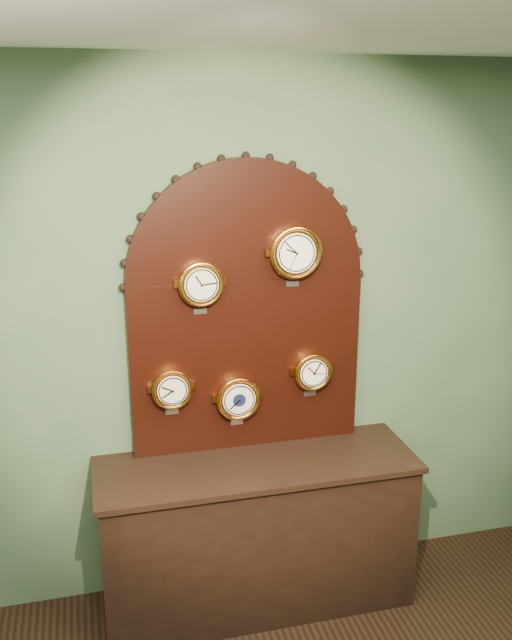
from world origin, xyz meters
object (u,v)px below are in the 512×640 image
object	(u,v)px
barometer	(238,398)
roman_clock	(201,284)
shop_counter	(257,535)
tide_clock	(312,371)
arabic_clock	(295,252)
display_board	(246,300)
hygrometer	(172,389)

from	to	relation	value
barometer	roman_clock	bearing A→B (deg)	179.91
shop_counter	tide_clock	xyz separation A→B (m)	(0.34, 0.15, 0.83)
shop_counter	roman_clock	world-z (taller)	roman_clock
arabic_clock	roman_clock	bearing A→B (deg)	179.88
barometer	tide_clock	size ratio (longest dim) A/B	1.11
arabic_clock	shop_counter	bearing A→B (deg)	-146.55
shop_counter	roman_clock	bearing A→B (deg)	147.62
shop_counter	roman_clock	size ratio (longest dim) A/B	5.82
display_board	roman_clock	bearing A→B (deg)	-164.63
barometer	tide_clock	xyz separation A→B (m)	(0.40, 0.00, 0.11)
barometer	arabic_clock	bearing A→B (deg)	-0.14
arabic_clock	tide_clock	size ratio (longest dim) A/B	1.25
roman_clock	barometer	world-z (taller)	roman_clock
tide_clock	shop_counter	bearing A→B (deg)	-155.42
shop_counter	display_board	distance (m)	1.25
arabic_clock	tide_clock	bearing A→B (deg)	0.89
arabic_clock	tide_clock	world-z (taller)	arabic_clock
shop_counter	arabic_clock	xyz separation A→B (m)	(0.23, 0.15, 1.47)
shop_counter	arabic_clock	bearing A→B (deg)	33.45
display_board	arabic_clock	bearing A→B (deg)	-16.32
shop_counter	barometer	size ratio (longest dim) A/B	5.69
arabic_clock	hygrometer	xyz separation A→B (m)	(-0.63, 0.00, -0.66)
barometer	tide_clock	world-z (taller)	tide_clock
shop_counter	tide_clock	distance (m)	0.91
tide_clock	roman_clock	bearing A→B (deg)	-179.94
display_board	arabic_clock	size ratio (longest dim) A/B	4.84
barometer	shop_counter	bearing A→B (deg)	-67.88
shop_counter	barometer	bearing A→B (deg)	112.12
display_board	barometer	xyz separation A→B (m)	(-0.06, -0.07, -0.50)
display_board	tide_clock	world-z (taller)	display_board
display_board	tide_clock	xyz separation A→B (m)	(0.34, -0.07, -0.39)
shop_counter	arabic_clock	distance (m)	1.50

